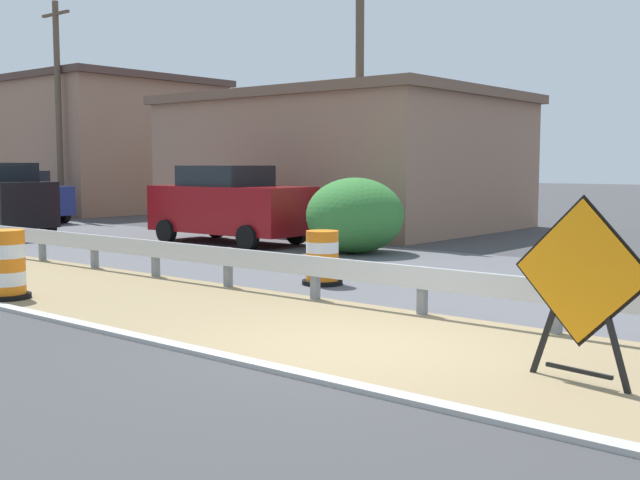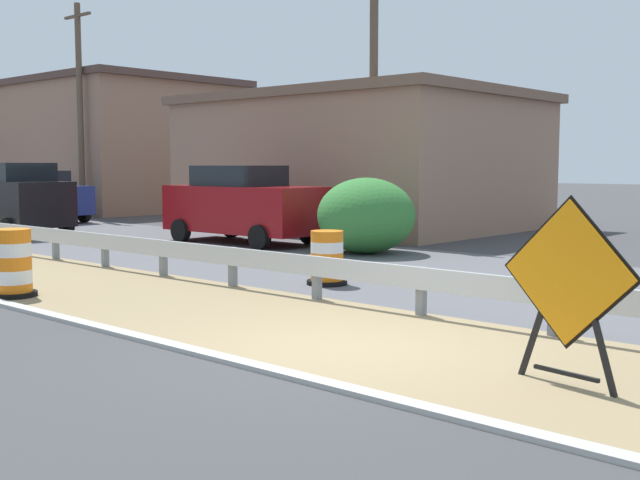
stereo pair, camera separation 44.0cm
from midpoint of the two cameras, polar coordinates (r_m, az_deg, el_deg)
name	(u,v)px [view 1 (the left image)]	position (r m, az deg, el deg)	size (l,w,h in m)	color
ground_plane	(350,349)	(9.30, 0.84, -7.95)	(160.00, 160.00, 0.00)	#3D3D3F
median_dirt_strip	(382,339)	(9.81, 3.28, -7.23)	(3.72, 120.00, 0.01)	#8E7A56
far_lane_asphalt	(559,286)	(14.51, 16.22, -3.27)	(7.23, 120.00, 0.00)	#56565B
curb_near_edge	(275,371)	(8.35, -4.83, -9.50)	(0.20, 120.00, 0.11)	#ADADA8
guardrail_median	(420,280)	(11.29, 6.21, -2.91)	(0.18, 46.58, 0.71)	silver
warning_sign_diamond	(581,280)	(8.03, 17.04, -2.83)	(0.25, 1.50, 1.89)	black
traffic_barrel_nearest	(322,260)	(14.11, -0.72, -1.51)	(0.74, 0.74, 0.98)	orange
traffic_barrel_close	(7,268)	(13.68, -22.79, -1.87)	(0.74, 0.74, 1.12)	orange
car_mid_far_lane	(230,205)	(21.65, -7.20, 2.59)	(2.22, 4.77, 2.14)	maroon
car_distant_a	(18,197)	(31.44, -21.60, 2.97)	(2.15, 4.61, 1.94)	navy
roadside_shop_near	(345,161)	(27.38, 1.36, 5.78)	(8.73, 11.05, 4.54)	#93705B
roadside_shop_far	(74,146)	(40.69, -17.81, 6.55)	(8.61, 14.04, 6.13)	#93705B
utility_pole_near	(360,101)	(22.19, 2.33, 10.15)	(0.24, 1.80, 7.60)	brown
utility_pole_mid	(58,107)	(33.44, -18.94, 9.18)	(0.24, 1.80, 8.62)	brown
bush_roadside	(355,215)	(19.09, 1.91, 1.80)	(2.40, 2.40, 1.85)	#337533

